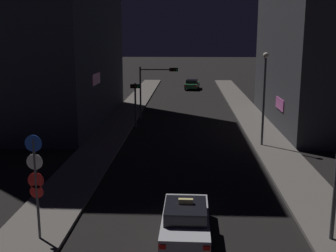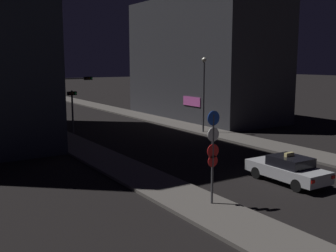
{
  "view_description": "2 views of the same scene",
  "coord_description": "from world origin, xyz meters",
  "px_view_note": "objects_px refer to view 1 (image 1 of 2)",
  "views": [
    {
      "loc": [
        0.02,
        -4.76,
        7.76
      ],
      "look_at": [
        -1.2,
        21.13,
        2.19
      ],
      "focal_mm": 45.37,
      "sensor_mm": 36.0,
      "label": 1
    },
    {
      "loc": [
        -16.33,
        -3.21,
        6.25
      ],
      "look_at": [
        -1.48,
        19.8,
        1.89
      ],
      "focal_mm": 43.32,
      "sensor_mm": 36.0,
      "label": 2
    }
  ],
  "objects_px": {
    "traffic_light_left_kerb": "(135,96)",
    "street_lamp_far_block": "(264,89)",
    "sign_pole_left": "(36,178)",
    "far_car": "(192,84)",
    "traffic_light_overhead": "(155,81)",
    "taxi": "(186,220)"
  },
  "relations": [
    {
      "from": "traffic_light_left_kerb",
      "to": "sign_pole_left",
      "type": "distance_m",
      "value": 20.62
    },
    {
      "from": "sign_pole_left",
      "to": "street_lamp_far_block",
      "type": "distance_m",
      "value": 18.31
    },
    {
      "from": "street_lamp_far_block",
      "to": "traffic_light_left_kerb",
      "type": "bearing_deg",
      "value": 148.55
    },
    {
      "from": "far_car",
      "to": "traffic_light_left_kerb",
      "type": "height_order",
      "value": "traffic_light_left_kerb"
    },
    {
      "from": "traffic_light_overhead",
      "to": "sign_pole_left",
      "type": "distance_m",
      "value": 24.7
    },
    {
      "from": "traffic_light_overhead",
      "to": "street_lamp_far_block",
      "type": "xyz_separation_m",
      "value": [
        8.32,
        -9.89,
        0.59
      ]
    },
    {
      "from": "traffic_light_overhead",
      "to": "sign_pole_left",
      "type": "relative_size",
      "value": 1.21
    },
    {
      "from": "traffic_light_left_kerb",
      "to": "traffic_light_overhead",
      "type": "bearing_deg",
      "value": 70.96
    },
    {
      "from": "far_car",
      "to": "sign_pole_left",
      "type": "height_order",
      "value": "sign_pole_left"
    },
    {
      "from": "far_car",
      "to": "taxi",
      "type": "bearing_deg",
      "value": -90.81
    },
    {
      "from": "far_car",
      "to": "traffic_light_overhead",
      "type": "relative_size",
      "value": 0.95
    },
    {
      "from": "far_car",
      "to": "sign_pole_left",
      "type": "xyz_separation_m",
      "value": [
        -6.22,
        -47.16,
        1.83
      ]
    },
    {
      "from": "traffic_light_left_kerb",
      "to": "sign_pole_left",
      "type": "relative_size",
      "value": 0.94
    },
    {
      "from": "sign_pole_left",
      "to": "traffic_light_left_kerb",
      "type": "bearing_deg",
      "value": 86.74
    },
    {
      "from": "taxi",
      "to": "traffic_light_overhead",
      "type": "xyz_separation_m",
      "value": [
        -3.02,
        23.9,
        2.81
      ]
    },
    {
      "from": "street_lamp_far_block",
      "to": "taxi",
      "type": "bearing_deg",
      "value": -110.75
    },
    {
      "from": "traffic_light_left_kerb",
      "to": "street_lamp_far_block",
      "type": "relative_size",
      "value": 0.59
    },
    {
      "from": "taxi",
      "to": "street_lamp_far_block",
      "type": "bearing_deg",
      "value": 69.25
    },
    {
      "from": "taxi",
      "to": "traffic_light_left_kerb",
      "type": "relative_size",
      "value": 1.17
    },
    {
      "from": "taxi",
      "to": "far_car",
      "type": "relative_size",
      "value": 0.97
    },
    {
      "from": "far_car",
      "to": "traffic_light_overhead",
      "type": "distance_m",
      "value": 23.08
    },
    {
      "from": "taxi",
      "to": "street_lamp_far_block",
      "type": "relative_size",
      "value": 0.69
    }
  ]
}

